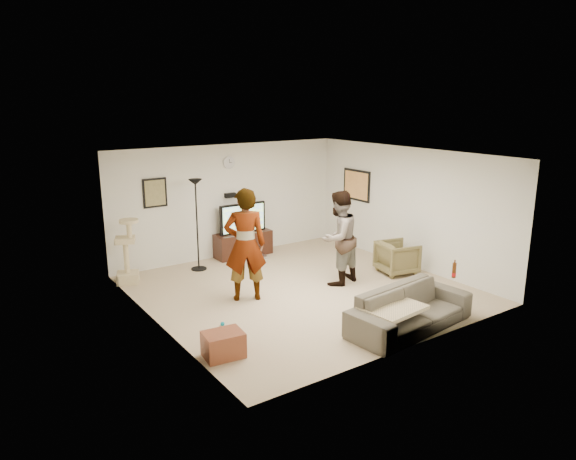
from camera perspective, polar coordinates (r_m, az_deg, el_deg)
floor at (r=9.82m, az=1.45°, el=-6.57°), size 5.50×5.50×0.02m
ceiling at (r=9.23m, az=1.54°, el=8.21°), size 5.50×5.50×0.02m
wall_back at (r=11.73m, az=-6.42°, el=3.20°), size 5.50×0.04×2.50m
wall_front at (r=7.48m, az=13.96°, el=-3.52°), size 5.50×0.04×2.50m
wall_left at (r=8.19m, az=-14.29°, el=-1.99°), size 0.04×5.50×2.50m
wall_right at (r=11.25m, az=12.93°, el=2.44°), size 0.04×5.50×2.50m
wall_clock at (r=11.58m, az=-6.46°, el=7.31°), size 0.26×0.04×0.26m
wall_speaker at (r=11.66m, az=-6.29°, el=3.78°), size 0.25×0.10×0.10m
picture_back at (r=10.97m, az=-14.28°, el=3.94°), size 0.42×0.03×0.52m
picture_right at (r=12.31m, az=7.46°, el=4.86°), size 0.03×0.78×0.62m
tv_stand at (r=11.84m, az=-4.89°, el=-1.53°), size 1.30×0.45×0.54m
console_box at (r=11.64m, az=-3.41°, el=-3.00°), size 0.40×0.30×0.07m
tv at (r=11.69m, az=-4.95°, el=1.31°), size 1.11×0.08×0.66m
tv_screen at (r=11.65m, az=-4.84°, el=1.27°), size 1.02×0.01×0.58m
floor_lamp at (r=10.84m, az=-9.87°, el=0.51°), size 0.32×0.32×1.89m
cat_tree at (r=10.46m, az=-17.23°, el=-2.23°), size 0.52×0.52×1.26m
person_left at (r=9.10m, az=-4.67°, el=-1.61°), size 0.86×0.74×2.00m
person_right at (r=9.93m, az=5.52°, el=-0.87°), size 1.01×0.87×1.80m
sofa at (r=8.36m, az=13.14°, el=-8.38°), size 2.23×1.06×0.63m
throw_blanket at (r=8.06m, az=11.30°, el=-8.32°), size 0.97×0.80×0.06m
beer_bottle at (r=8.93m, az=17.63°, el=-4.20°), size 0.06×0.06×0.25m
armchair at (r=10.85m, az=11.80°, el=-2.95°), size 0.85×0.84×0.66m
side_table at (r=7.42m, az=-7.05°, el=-12.26°), size 0.58×0.46×0.36m
toy_ball at (r=8.40m, az=-7.14°, el=-10.10°), size 0.07×0.07×0.07m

